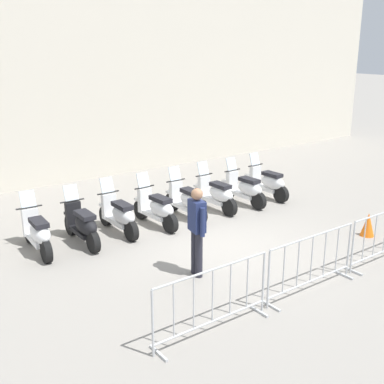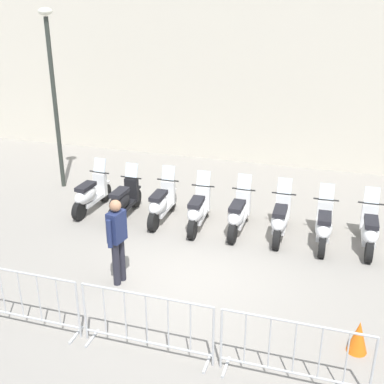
% 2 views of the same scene
% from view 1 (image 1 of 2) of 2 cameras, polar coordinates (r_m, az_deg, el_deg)
% --- Properties ---
extents(ground_plane, '(120.00, 120.00, 0.00)m').
position_cam_1_polar(ground_plane, '(10.54, 4.24, -6.80)').
color(ground_plane, gray).
extents(motorcycle_0, '(0.56, 1.73, 1.24)m').
position_cam_1_polar(motorcycle_0, '(10.68, -17.77, -4.63)').
color(motorcycle_0, black).
rests_on(motorcycle_0, ground).
extents(motorcycle_1, '(0.58, 1.73, 1.24)m').
position_cam_1_polar(motorcycle_1, '(10.88, -12.80, -3.83)').
color(motorcycle_1, black).
rests_on(motorcycle_1, ground).
extents(motorcycle_2, '(0.60, 1.72, 1.24)m').
position_cam_1_polar(motorcycle_2, '(11.35, -8.58, -2.73)').
color(motorcycle_2, black).
rests_on(motorcycle_2, ground).
extents(motorcycle_3, '(0.65, 1.72, 1.24)m').
position_cam_1_polar(motorcycle_3, '(11.71, -4.19, -1.97)').
color(motorcycle_3, black).
rests_on(motorcycle_3, ground).
extents(motorcycle_4, '(0.59, 1.72, 1.24)m').
position_cam_1_polar(motorcycle_4, '(12.26, -0.58, -1.06)').
color(motorcycle_4, black).
rests_on(motorcycle_4, ground).
extents(motorcycle_5, '(0.62, 1.72, 1.24)m').
position_cam_1_polar(motorcycle_5, '(12.83, 2.86, -0.27)').
color(motorcycle_5, black).
rests_on(motorcycle_5, ground).
extents(motorcycle_6, '(0.63, 1.72, 1.24)m').
position_cam_1_polar(motorcycle_6, '(13.38, 6.23, 0.37)').
color(motorcycle_6, black).
rests_on(motorcycle_6, ground).
extents(motorcycle_7, '(0.62, 1.72, 1.24)m').
position_cam_1_polar(motorcycle_7, '(14.07, 8.91, 1.08)').
color(motorcycle_7, black).
rests_on(motorcycle_7, ground).
extents(barrier_segment_0, '(2.13, 0.68, 1.07)m').
position_cam_1_polar(barrier_segment_0, '(7.46, 2.43, -12.76)').
color(barrier_segment_0, '#B2B5B7').
rests_on(barrier_segment_0, ground).
extents(barrier_segment_1, '(2.13, 0.68, 1.07)m').
position_cam_1_polar(barrier_segment_1, '(8.88, 13.91, -8.22)').
color(barrier_segment_1, '#B2B5B7').
rests_on(barrier_segment_1, ground).
extents(officer_near_row_end, '(0.24, 0.55, 1.73)m').
position_cam_1_polar(officer_near_row_end, '(9.03, 0.58, -4.14)').
color(officer_near_row_end, '#23232D').
rests_on(officer_near_row_end, ground).
extents(traffic_cone, '(0.32, 0.32, 0.55)m').
position_cam_1_polar(traffic_cone, '(11.88, 20.06, -3.62)').
color(traffic_cone, orange).
rests_on(traffic_cone, ground).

